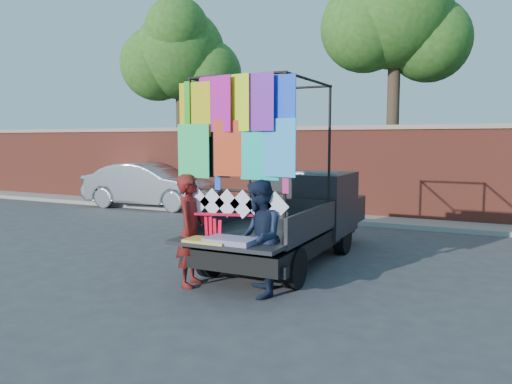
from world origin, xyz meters
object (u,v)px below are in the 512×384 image
at_px(woman, 191,230).
at_px(pickup_truck, 297,215).
at_px(sedan, 151,185).
at_px(man, 259,238).

bearing_deg(woman, pickup_truck, -30.71).
xyz_separation_m(pickup_truck, sedan, (-6.79, 4.26, -0.06)).
distance_m(sedan, woman, 9.07).
distance_m(sedan, man, 9.89).
bearing_deg(man, sedan, -162.31).
bearing_deg(woman, man, -105.18).
relative_size(woman, man, 1.02).
relative_size(pickup_truck, woman, 2.93).
height_order(sedan, man, man).
bearing_deg(sedan, man, -137.23).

